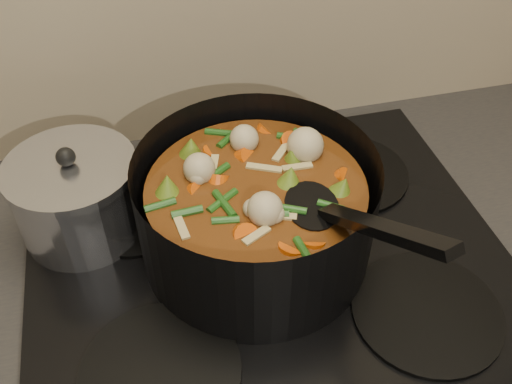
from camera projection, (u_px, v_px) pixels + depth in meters
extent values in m
cube|color=black|center=(269.00, 279.00, 0.78)|extent=(2.64, 0.64, 0.05)
cube|color=black|center=(269.00, 262.00, 0.75)|extent=(0.62, 0.54, 0.02)
cylinder|color=black|center=(160.00, 372.00, 0.63)|extent=(0.18, 0.18, 0.01)
cylinder|color=black|center=(427.00, 312.00, 0.68)|extent=(0.18, 0.18, 0.01)
cylinder|color=black|center=(137.00, 209.00, 0.81)|extent=(0.18, 0.18, 0.01)
cylinder|color=black|center=(348.00, 173.00, 0.87)|extent=(0.18, 0.18, 0.01)
cylinder|color=black|center=(256.00, 209.00, 0.71)|extent=(0.32, 0.32, 0.15)
cylinder|color=black|center=(256.00, 246.00, 0.76)|extent=(0.29, 0.29, 0.01)
cylinder|color=#652F11|center=(256.00, 216.00, 0.72)|extent=(0.27, 0.27, 0.10)
cylinder|color=#E9600A|center=(287.00, 183.00, 0.69)|extent=(0.03, 0.03, 0.03)
cylinder|color=#E9600A|center=(276.00, 154.00, 0.73)|extent=(0.04, 0.04, 0.03)
cylinder|color=#E9600A|center=(215.00, 144.00, 0.75)|extent=(0.04, 0.04, 0.03)
cylinder|color=#E9600A|center=(211.00, 186.00, 0.69)|extent=(0.03, 0.04, 0.03)
cylinder|color=#E9600A|center=(207.00, 228.00, 0.64)|extent=(0.04, 0.04, 0.03)
cylinder|color=#E9600A|center=(264.00, 211.00, 0.66)|extent=(0.04, 0.04, 0.03)
cylinder|color=#E9600A|center=(312.00, 204.00, 0.67)|extent=(0.04, 0.04, 0.03)
cylinder|color=#E9600A|center=(324.00, 160.00, 0.72)|extent=(0.04, 0.03, 0.03)
cylinder|color=#E9600A|center=(259.00, 159.00, 0.73)|extent=(0.04, 0.04, 0.03)
cylinder|color=#E9600A|center=(205.00, 159.00, 0.73)|extent=(0.04, 0.04, 0.03)
cylinder|color=#E9600A|center=(224.00, 194.00, 0.68)|extent=(0.03, 0.03, 0.03)
sphere|color=#C9B58D|center=(306.00, 172.00, 0.69)|extent=(0.04, 0.04, 0.04)
sphere|color=#C9B58D|center=(227.00, 153.00, 0.71)|extent=(0.04, 0.04, 0.04)
sphere|color=#C9B58D|center=(226.00, 211.00, 0.64)|extent=(0.04, 0.04, 0.04)
sphere|color=#C9B58D|center=(308.00, 188.00, 0.67)|extent=(0.04, 0.04, 0.04)
cone|color=olive|center=(287.00, 231.00, 0.62)|extent=(0.04, 0.04, 0.04)
cone|color=olive|center=(317.00, 163.00, 0.71)|extent=(0.04, 0.04, 0.04)
cone|color=olive|center=(223.00, 145.00, 0.73)|extent=(0.04, 0.04, 0.04)
cone|color=olive|center=(194.00, 211.00, 0.65)|extent=(0.04, 0.04, 0.04)
cone|color=olive|center=(302.00, 225.00, 0.63)|extent=(0.04, 0.04, 0.04)
cylinder|color=#1C5118|center=(274.00, 164.00, 0.71)|extent=(0.01, 0.04, 0.01)
cylinder|color=#1C5118|center=(237.00, 135.00, 0.75)|extent=(0.04, 0.03, 0.01)
cylinder|color=#1C5118|center=(199.00, 162.00, 0.71)|extent=(0.04, 0.02, 0.01)
cylinder|color=#1C5118|center=(204.00, 194.00, 0.67)|extent=(0.03, 0.04, 0.01)
cylinder|color=#1C5118|center=(236.00, 208.00, 0.65)|extent=(0.03, 0.04, 0.01)
cylinder|color=#1C5118|center=(281.00, 246.00, 0.61)|extent=(0.04, 0.02, 0.01)
cylinder|color=#1C5118|center=(319.00, 209.00, 0.65)|extent=(0.04, 0.03, 0.01)
cylinder|color=#1C5118|center=(306.00, 175.00, 0.69)|extent=(0.01, 0.04, 0.01)
cylinder|color=#1C5118|center=(273.00, 163.00, 0.71)|extent=(0.04, 0.03, 0.01)
cylinder|color=#1C5118|center=(235.00, 135.00, 0.75)|extent=(0.04, 0.02, 0.01)
cylinder|color=#1C5118|center=(198.00, 163.00, 0.71)|extent=(0.03, 0.04, 0.01)
cylinder|color=#1C5118|center=(204.00, 195.00, 0.67)|extent=(0.03, 0.04, 0.01)
cylinder|color=#1C5118|center=(237.00, 208.00, 0.65)|extent=(0.04, 0.02, 0.01)
cylinder|color=#1C5118|center=(284.00, 246.00, 0.61)|extent=(0.04, 0.03, 0.01)
cylinder|color=#1C5118|center=(320.00, 207.00, 0.65)|extent=(0.01, 0.04, 0.01)
cube|color=tan|center=(200.00, 171.00, 0.70)|extent=(0.04, 0.01, 0.00)
cube|color=tan|center=(216.00, 220.00, 0.64)|extent=(0.02, 0.04, 0.00)
cube|color=tan|center=(293.00, 221.00, 0.64)|extent=(0.04, 0.03, 0.00)
cube|color=tan|center=(313.00, 173.00, 0.70)|extent=(0.04, 0.04, 0.00)
cube|color=tan|center=(256.00, 147.00, 0.73)|extent=(0.03, 0.04, 0.00)
cube|color=tan|center=(199.00, 173.00, 0.70)|extent=(0.04, 0.02, 0.00)
cube|color=tan|center=(219.00, 221.00, 0.64)|extent=(0.01, 0.04, 0.00)
ellipsoid|color=black|center=(312.00, 207.00, 0.66)|extent=(0.07, 0.09, 0.01)
cube|color=black|center=(381.00, 228.00, 0.56)|extent=(0.07, 0.17, 0.11)
cylinder|color=silver|center=(79.00, 201.00, 0.75)|extent=(0.16, 0.16, 0.10)
cylinder|color=silver|center=(69.00, 168.00, 0.71)|extent=(0.17, 0.17, 0.01)
sphere|color=black|center=(66.00, 157.00, 0.70)|extent=(0.02, 0.02, 0.02)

